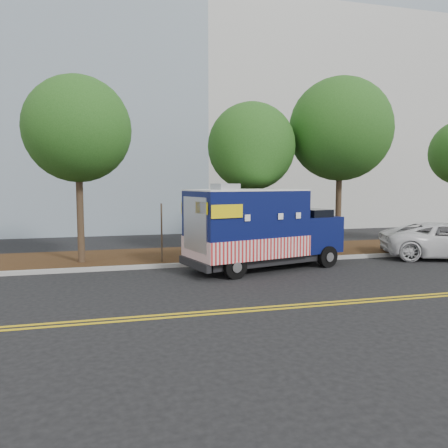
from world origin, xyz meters
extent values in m
plane|color=black|center=(0.00, 0.00, 0.00)|extent=(120.00, 120.00, 0.00)
cube|color=#9E9E99|center=(0.00, 1.40, 0.07)|extent=(120.00, 0.18, 0.15)
cube|color=black|center=(0.00, 3.50, 0.07)|extent=(120.00, 4.00, 0.15)
cube|color=gold|center=(0.00, -4.45, 0.01)|extent=(120.00, 0.10, 0.01)
cube|color=gold|center=(0.00, -4.70, 0.01)|extent=(120.00, 0.10, 0.01)
cube|color=silver|center=(2.00, 22.00, 15.00)|extent=(46.00, 20.00, 30.00)
cylinder|color=#38281C|center=(-5.12, 2.60, 2.09)|extent=(0.26, 0.26, 4.19)
sphere|color=#1B4914|center=(-5.12, 2.60, 5.18)|extent=(3.97, 3.97, 3.97)
cylinder|color=#38281C|center=(1.79, 2.84, 1.89)|extent=(0.26, 0.26, 3.78)
sphere|color=#1B4914|center=(1.79, 2.84, 4.70)|extent=(3.68, 3.68, 3.68)
cylinder|color=#38281C|center=(5.84, 2.72, 2.20)|extent=(0.26, 0.26, 4.39)
sphere|color=#1B4914|center=(5.84, 2.72, 5.52)|extent=(4.51, 4.51, 4.51)
cube|color=#473828|center=(-2.13, 1.87, 1.20)|extent=(0.06, 0.06, 2.40)
cube|color=black|center=(1.57, 0.38, 0.41)|extent=(5.71, 3.16, 0.27)
cube|color=#091145|center=(0.72, 0.16, 1.74)|extent=(4.50, 3.19, 2.32)
cube|color=#B30B0E|center=(0.72, 0.16, 0.92)|extent=(4.55, 3.25, 0.73)
cube|color=white|center=(0.72, 0.16, 2.92)|extent=(4.50, 3.19, 0.06)
cube|color=#B7B7BA|center=(-0.12, -0.06, 3.05)|extent=(0.95, 0.95, 0.21)
cube|color=#091145|center=(3.53, 0.90, 1.21)|extent=(2.21, 2.46, 1.35)
cube|color=black|center=(3.48, 0.89, 1.86)|extent=(1.42, 2.07, 0.63)
cube|color=black|center=(4.39, 1.13, 0.75)|extent=(0.57, 1.89, 0.29)
cube|color=black|center=(-1.29, -0.37, 0.44)|extent=(0.72, 2.15, 0.27)
cube|color=#B7B7BA|center=(-1.26, -0.36, 1.79)|extent=(0.48, 1.69, 1.84)
cube|color=#B7B7BA|center=(0.71, 1.35, 1.79)|extent=(1.69, 0.48, 1.06)
cube|color=yellow|center=(-0.38, -1.32, 2.27)|extent=(1.13, 0.32, 0.44)
cube|color=yellow|center=(-0.97, 0.90, 2.27)|extent=(1.13, 0.32, 0.44)
cylinder|color=black|center=(3.88, -0.03, 0.41)|extent=(0.85, 0.47, 0.81)
cylinder|color=black|center=(3.37, 1.88, 0.41)|extent=(0.85, 0.47, 0.81)
cylinder|color=black|center=(-0.05, -1.07, 0.41)|extent=(0.85, 0.47, 0.81)
cylinder|color=black|center=(-0.56, 0.84, 0.41)|extent=(0.85, 0.47, 0.81)
camera|label=1|loc=(-4.01, -14.78, 3.20)|focal=35.00mm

